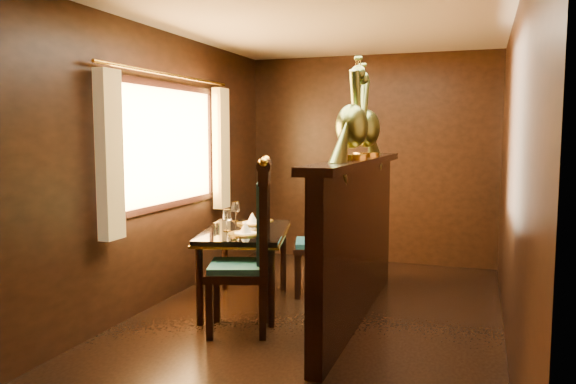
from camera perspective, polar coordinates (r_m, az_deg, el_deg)
name	(u,v)px	position (r m, az deg, el deg)	size (l,w,h in m)	color
ground	(310,325)	(4.73, 2.24, -13.37)	(5.00, 5.00, 0.00)	black
room_shell	(301,131)	(4.50, 1.34, 6.18)	(3.04, 5.04, 2.52)	black
partition	(357,236)	(4.75, 7.05, -4.41)	(0.26, 2.70, 1.36)	black
dining_table	(245,237)	(5.08, -4.42, -4.56)	(1.00, 1.34, 0.91)	black
chair_left	(254,241)	(4.43, -3.43, -5.01)	(0.64, 0.65, 1.39)	black
chair_right	(331,224)	(5.46, 4.36, -3.22)	(0.60, 0.62, 1.33)	black
peacock_left	(352,107)	(4.41, 6.54, 8.61)	(0.26, 0.69, 0.82)	#1C5538
peacock_right	(366,112)	(4.96, 7.97, 8.10)	(0.25, 0.66, 0.79)	#1C5538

